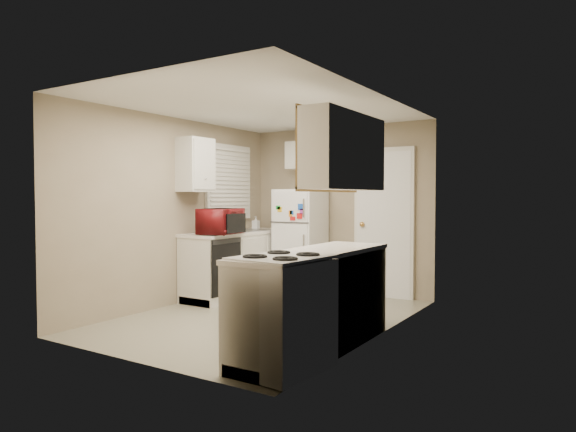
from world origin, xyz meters
The scene contains 19 objects.
floor centered at (0.00, 0.00, 0.00)m, with size 3.80×3.80×0.00m, color #A8A48D.
ceiling centered at (0.00, 0.00, 2.40)m, with size 3.80×3.80×0.00m, color white.
wall_left centered at (-1.40, 0.00, 1.20)m, with size 3.80×3.80×0.00m, color gray.
wall_right centered at (1.40, 0.00, 1.20)m, with size 3.80×3.80×0.00m, color gray.
wall_back centered at (0.00, 1.90, 1.20)m, with size 2.80×2.80×0.00m, color gray.
wall_front centered at (0.00, -1.90, 1.20)m, with size 2.80×2.80×0.00m, color gray.
left_counter centered at (-1.10, 0.90, 0.45)m, with size 0.60×1.80×0.90m, color silver.
dishwasher centered at (-0.81, 0.30, 0.49)m, with size 0.03×0.58×0.72m, color black.
sink centered at (-1.10, 1.05, 0.86)m, with size 0.54×0.74×0.16m, color gray.
microwave centered at (-0.91, 0.32, 1.05)m, with size 0.33×0.60×0.40m, color maroon.
soap_bottle centered at (-1.15, 1.42, 1.00)m, with size 0.09×0.09×0.19m, color white.
window_blinds centered at (-1.36, 1.05, 1.60)m, with size 0.10×0.98×1.08m, color silver.
upper_cabinet_left centered at (-1.25, 0.22, 1.80)m, with size 0.30×0.45×0.70m, color silver.
refrigerator centered at (-0.45, 1.55, 0.75)m, with size 0.61×0.60×1.49m, color white.
cabinet_over_fridge centered at (-0.40, 1.75, 2.00)m, with size 0.70×0.30×0.40m, color silver.
interior_door centered at (0.70, 1.86, 1.02)m, with size 0.86×0.06×2.08m, color white.
right_counter centered at (1.10, -0.80, 0.45)m, with size 0.60×2.00×0.90m, color silver.
stove centered at (1.15, -1.42, 0.45)m, with size 0.59×0.73×0.89m, color white.
upper_cabinet_right centered at (1.25, -0.50, 1.80)m, with size 0.30×1.20×0.70m, color silver.
Camera 1 is at (3.34, -4.81, 1.38)m, focal length 32.00 mm.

